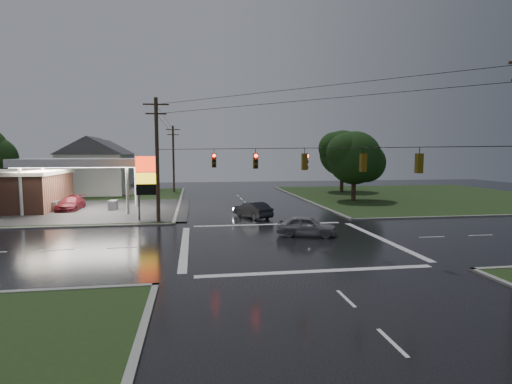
{
  "coord_description": "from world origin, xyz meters",
  "views": [
    {
      "loc": [
        -6.31,
        -26.65,
        6.15
      ],
      "look_at": [
        -1.31,
        5.48,
        3.0
      ],
      "focal_mm": 28.0,
      "sensor_mm": 36.0,
      "label": 1
    }
  ],
  "objects": [
    {
      "name": "car_north",
      "position": [
        -0.8,
        10.84,
        0.77
      ],
      "size": [
        3.44,
        4.91,
        1.54
      ],
      "primitive_type": "imported",
      "rotation": [
        0.0,
        0.0,
        3.58
      ],
      "color": "black",
      "rests_on": "ground"
    },
    {
      "name": "house_near",
      "position": [
        -20.95,
        36.0,
        4.41
      ],
      "size": [
        11.05,
        8.48,
        8.6
      ],
      "color": "silver",
      "rests_on": "ground"
    },
    {
      "name": "ground",
      "position": [
        0.0,
        0.0,
        0.0
      ],
      "size": [
        120.0,
        120.0,
        0.0
      ],
      "primitive_type": "plane",
      "color": "black",
      "rests_on": "ground"
    },
    {
      "name": "car_crossing",
      "position": [
        1.96,
        1.89,
        0.75
      ],
      "size": [
        4.76,
        3.09,
        1.51
      ],
      "primitive_type": "imported",
      "rotation": [
        0.0,
        0.0,
        1.25
      ],
      "color": "gray",
      "rests_on": "ground"
    },
    {
      "name": "utility_pole_n",
      "position": [
        -9.5,
        38.0,
        5.47
      ],
      "size": [
        2.2,
        0.32,
        10.5
      ],
      "color": "#382619",
      "rests_on": "ground"
    },
    {
      "name": "house_far",
      "position": [
        -21.95,
        48.0,
        4.41
      ],
      "size": [
        11.05,
        8.48,
        8.6
      ],
      "color": "silver",
      "rests_on": "ground"
    },
    {
      "name": "grass_ne",
      "position": [
        26.0,
        26.0,
        0.04
      ],
      "size": [
        36.0,
        36.0,
        0.08
      ],
      "primitive_type": "cube",
      "color": "#1F3216",
      "rests_on": "ground"
    },
    {
      "name": "tree_ne_far",
      "position": [
        17.15,
        33.99,
        6.18
      ],
      "size": [
        8.46,
        7.2,
        9.8
      ],
      "color": "black",
      "rests_on": "ground"
    },
    {
      "name": "traffic_signals",
      "position": [
        0.02,
        -0.02,
        6.48
      ],
      "size": [
        26.87,
        26.87,
        1.47
      ],
      "color": "black",
      "rests_on": "ground"
    },
    {
      "name": "pylon_sign",
      "position": [
        -10.5,
        10.5,
        4.01
      ],
      "size": [
        2.0,
        0.35,
        6.0
      ],
      "color": "#59595E",
      "rests_on": "ground"
    },
    {
      "name": "gas_station",
      "position": [
        -25.68,
        19.7,
        2.55
      ],
      "size": [
        26.2,
        18.0,
        5.6
      ],
      "color": "#2D2D2D",
      "rests_on": "ground"
    },
    {
      "name": "utility_pole_nw",
      "position": [
        -9.5,
        9.5,
        5.72
      ],
      "size": [
        2.2,
        0.32,
        11.0
      ],
      "color": "#382619",
      "rests_on": "ground"
    },
    {
      "name": "car_pump",
      "position": [
        -19.54,
        18.68,
        0.76
      ],
      "size": [
        2.2,
        5.24,
        1.51
      ],
      "primitive_type": "imported",
      "rotation": [
        0.0,
        0.0,
        -0.02
      ],
      "color": "maroon",
      "rests_on": "ground"
    },
    {
      "name": "grass_nw",
      "position": [
        -26.0,
        26.0,
        0.04
      ],
      "size": [
        36.0,
        36.0,
        0.08
      ],
      "primitive_type": "cube",
      "color": "#1F3216",
      "rests_on": "ground"
    },
    {
      "name": "tree_ne_near",
      "position": [
        14.14,
        21.99,
        5.56
      ],
      "size": [
        7.99,
        6.8,
        8.98
      ],
      "color": "black",
      "rests_on": "ground"
    }
  ]
}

